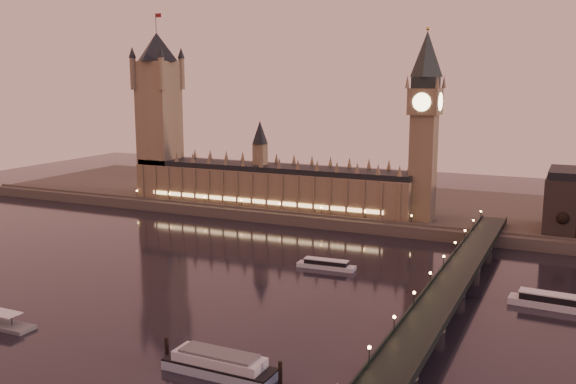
% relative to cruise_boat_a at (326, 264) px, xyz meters
% --- Properties ---
extents(ground, '(700.00, 700.00, 0.00)m').
position_rel_cruise_boat_a_xyz_m(ground, '(-33.07, -31.46, -1.85)').
color(ground, black).
rests_on(ground, ground).
extents(far_embankment, '(560.00, 130.00, 6.00)m').
position_rel_cruise_boat_a_xyz_m(far_embankment, '(-3.07, 133.54, 1.15)').
color(far_embankment, '#423D35').
rests_on(far_embankment, ground).
extents(palace_of_westminster, '(180.00, 26.62, 52.00)m').
position_rel_cruise_boat_a_xyz_m(palace_of_westminster, '(-73.19, 89.53, 19.86)').
color(palace_of_westminster, brown).
rests_on(palace_of_westminster, ground).
extents(victoria_tower, '(31.68, 31.68, 118.00)m').
position_rel_cruise_boat_a_xyz_m(victoria_tower, '(-153.07, 89.54, 63.94)').
color(victoria_tower, brown).
rests_on(victoria_tower, ground).
extents(big_ben, '(17.68, 17.68, 104.00)m').
position_rel_cruise_boat_a_xyz_m(big_ben, '(20.92, 89.52, 62.10)').
color(big_ben, brown).
rests_on(big_ben, ground).
extents(westminster_bridge, '(13.20, 260.00, 15.30)m').
position_rel_cruise_boat_a_xyz_m(westminster_bridge, '(58.54, -31.46, 3.67)').
color(westminster_bridge, black).
rests_on(westminster_bridge, ground).
extents(bare_tree_0, '(6.62, 6.62, 13.46)m').
position_rel_cruise_boat_a_xyz_m(bare_tree_0, '(93.15, 77.54, 14.22)').
color(bare_tree_0, black).
rests_on(bare_tree_0, ground).
extents(cruise_boat_a, '(26.51, 7.09, 4.20)m').
position_rel_cruise_boat_a_xyz_m(cruise_boat_a, '(0.00, 0.00, 0.00)').
color(cruise_boat_a, silver).
rests_on(cruise_boat_a, ground).
extents(cruise_boat_b, '(29.88, 9.15, 5.44)m').
position_rel_cruise_boat_a_xyz_m(cruise_boat_b, '(93.27, -11.08, 0.55)').
color(cruise_boat_b, silver).
rests_on(cruise_boat_b, ground).
extents(moored_barge, '(38.99, 9.82, 7.15)m').
position_rel_cruise_boat_a_xyz_m(moored_barge, '(10.31, -109.01, 1.17)').
color(moored_barge, '#9AAFC4').
rests_on(moored_barge, ground).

